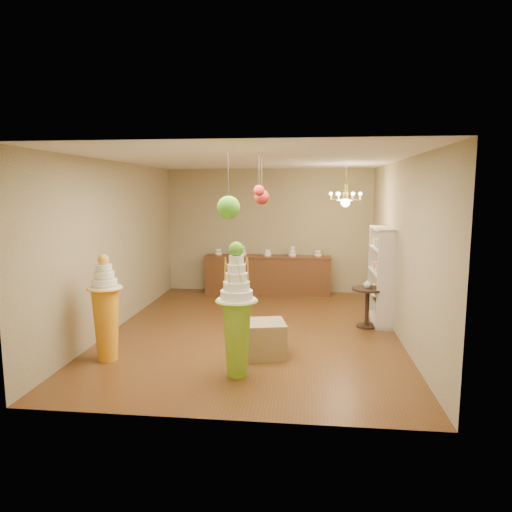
# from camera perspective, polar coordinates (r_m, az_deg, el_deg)

# --- Properties ---
(floor) EXTENTS (6.50, 6.50, 0.00)m
(floor) POSITION_cam_1_polar(r_m,az_deg,el_deg) (8.29, -0.30, -9.24)
(floor) COLOR #583517
(floor) RESTS_ON ground
(ceiling) EXTENTS (6.50, 6.50, 0.00)m
(ceiling) POSITION_cam_1_polar(r_m,az_deg,el_deg) (7.93, -0.32, 11.93)
(ceiling) COLOR silver
(ceiling) RESTS_ON ground
(wall_back) EXTENTS (5.00, 0.04, 3.00)m
(wall_back) POSITION_cam_1_polar(r_m,az_deg,el_deg) (11.19, 1.58, 3.15)
(wall_back) COLOR tan
(wall_back) RESTS_ON ground
(wall_front) EXTENTS (5.00, 0.04, 3.00)m
(wall_front) POSITION_cam_1_polar(r_m,az_deg,el_deg) (4.80, -4.72, -3.69)
(wall_front) COLOR tan
(wall_front) RESTS_ON ground
(wall_left) EXTENTS (0.04, 6.50, 3.00)m
(wall_left) POSITION_cam_1_polar(r_m,az_deg,el_deg) (8.62, -17.06, 1.28)
(wall_left) COLOR tan
(wall_left) RESTS_ON ground
(wall_right) EXTENTS (0.04, 6.50, 3.00)m
(wall_right) POSITION_cam_1_polar(r_m,az_deg,el_deg) (8.08, 17.60, 0.81)
(wall_right) COLOR tan
(wall_right) RESTS_ON ground
(pedestal_green) EXTENTS (0.66, 0.66, 1.83)m
(pedestal_green) POSITION_cam_1_polar(r_m,az_deg,el_deg) (6.14, -2.42, -8.13)
(pedestal_green) COLOR #81B828
(pedestal_green) RESTS_ON floor
(pedestal_orange) EXTENTS (0.63, 0.63, 1.58)m
(pedestal_orange) POSITION_cam_1_polar(r_m,az_deg,el_deg) (7.06, -18.23, -7.12)
(pedestal_orange) COLOR orange
(pedestal_orange) RESTS_ON floor
(burlap_riser) EXTENTS (0.70, 0.70, 0.53)m
(burlap_riser) POSITION_cam_1_polar(r_m,az_deg,el_deg) (6.99, 1.15, -10.31)
(burlap_riser) COLOR #9B8054
(burlap_riser) RESTS_ON floor
(sideboard) EXTENTS (3.04, 0.54, 1.16)m
(sideboard) POSITION_cam_1_polar(r_m,az_deg,el_deg) (11.05, 1.45, -2.26)
(sideboard) COLOR #57321B
(sideboard) RESTS_ON floor
(shelving_unit) EXTENTS (0.33, 1.20, 1.80)m
(shelving_unit) POSITION_cam_1_polar(r_m,az_deg,el_deg) (8.92, 15.41, -2.32)
(shelving_unit) COLOR beige
(shelving_unit) RESTS_ON floor
(round_table) EXTENTS (0.63, 0.63, 0.73)m
(round_table) POSITION_cam_1_polar(r_m,az_deg,el_deg) (8.60, 13.74, -5.59)
(round_table) COLOR black
(round_table) RESTS_ON floor
(vase) EXTENTS (0.19, 0.19, 0.17)m
(vase) POSITION_cam_1_polar(r_m,az_deg,el_deg) (8.52, 13.82, -3.36)
(vase) COLOR beige
(vase) RESTS_ON round_table
(pom_red_left) EXTENTS (0.21, 0.21, 0.71)m
(pom_red_left) POSITION_cam_1_polar(r_m,az_deg,el_deg) (6.42, 0.73, 7.39)
(pom_red_left) COLOR #3C332B
(pom_red_left) RESTS_ON ceiling
(pom_green_mid) EXTENTS (0.29, 0.29, 0.87)m
(pom_green_mid) POSITION_cam_1_polar(r_m,az_deg,el_deg) (5.77, -3.45, 6.08)
(pom_green_mid) COLOR #3C332B
(pom_green_mid) RESTS_ON ceiling
(pom_red_right) EXTENTS (0.15, 0.15, 0.59)m
(pom_red_right) POSITION_cam_1_polar(r_m,az_deg,el_deg) (6.20, 0.38, 8.20)
(pom_red_right) COLOR #3C332B
(pom_red_right) RESTS_ON ceiling
(chandelier) EXTENTS (0.72, 0.72, 0.85)m
(chandelier) POSITION_cam_1_polar(r_m,az_deg,el_deg) (9.21, 11.11, 6.91)
(chandelier) COLOR #E8D052
(chandelier) RESTS_ON ceiling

